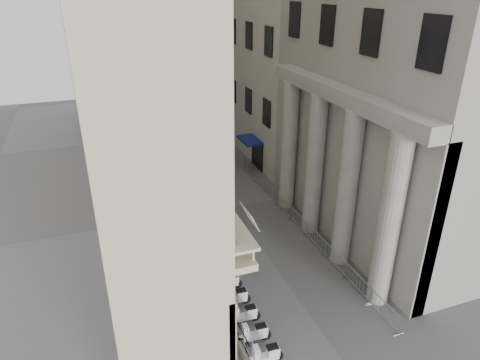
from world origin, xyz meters
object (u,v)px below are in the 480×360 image
(pedestrian_a, at_px, (226,177))
(pedestrian_b, at_px, (214,155))
(security_tent, at_px, (186,146))
(street_lamp, at_px, (167,132))
(info_kiosk, at_px, (218,238))

(pedestrian_a, distance_m, pedestrian_b, 5.98)
(security_tent, height_order, street_lamp, street_lamp)
(street_lamp, bearing_deg, pedestrian_a, -3.66)
(security_tent, bearing_deg, street_lamp, -136.88)
(street_lamp, distance_m, info_kiosk, 11.30)
(info_kiosk, bearing_deg, pedestrian_b, 87.14)
(pedestrian_a, bearing_deg, pedestrian_b, -103.27)
(street_lamp, bearing_deg, info_kiosk, -67.97)
(pedestrian_a, height_order, pedestrian_b, pedestrian_a)
(security_tent, xyz_separation_m, info_kiosk, (-0.78, -12.16, -2.18))
(info_kiosk, relative_size, pedestrian_b, 1.04)
(info_kiosk, xyz_separation_m, pedestrian_a, (3.44, 8.77, 0.19))
(info_kiosk, bearing_deg, pedestrian_a, 81.40)
(security_tent, relative_size, pedestrian_b, 2.82)
(info_kiosk, bearing_deg, street_lamp, 108.98)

